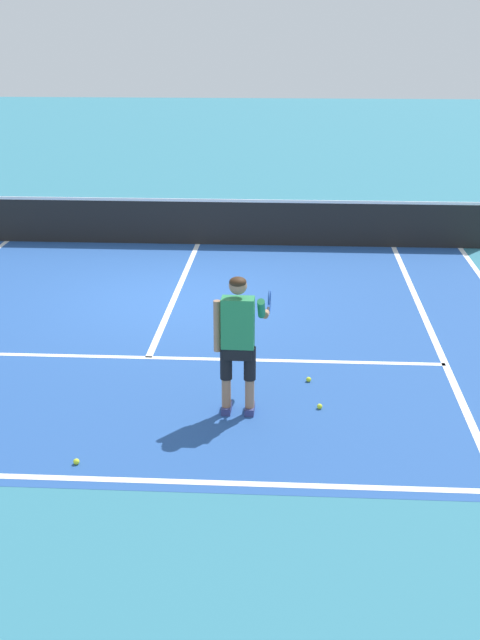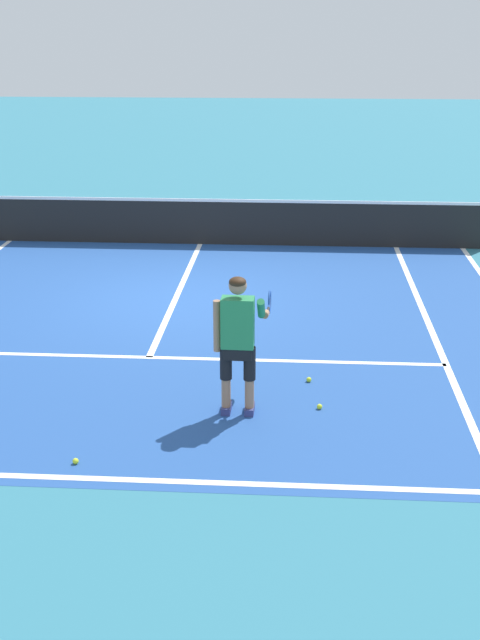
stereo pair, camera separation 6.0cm
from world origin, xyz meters
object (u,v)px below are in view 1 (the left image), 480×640
Objects in this scene: tennis_ball_near_feet at (76,462)px; tennis_ball_by_baseline at (309,379)px; tennis_player at (239,336)px; tennis_ball_mid_court at (320,406)px.

tennis_ball_near_feet and tennis_ball_by_baseline have the same top height.
tennis_player is 25.95× the size of tennis_ball_near_feet.
tennis_ball_near_feet is at bearing -136.98° from tennis_ball_by_baseline.
tennis_ball_by_baseline is 0.82m from tennis_ball_mid_court.
tennis_ball_by_baseline is at bearing 43.02° from tennis_ball_near_feet.
tennis_ball_mid_court is (0.12, -0.81, 0.00)m from tennis_ball_by_baseline.
tennis_ball_mid_court is at bearing -81.53° from tennis_ball_by_baseline.
tennis_player is 25.95× the size of tennis_ball_by_baseline.
tennis_ball_by_baseline is (2.50, 2.33, 0.00)m from tennis_ball_near_feet.
tennis_ball_near_feet is at bearing -140.26° from tennis_player.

